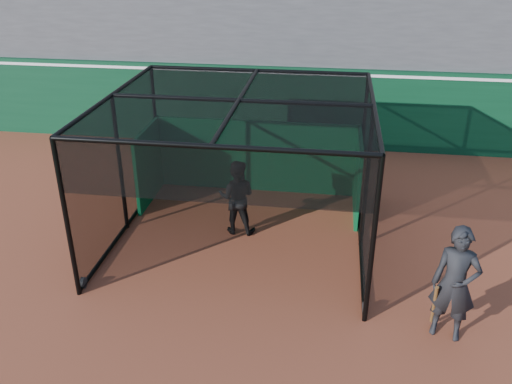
# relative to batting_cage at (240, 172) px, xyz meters

# --- Properties ---
(ground) EXTENTS (120.00, 120.00, 0.00)m
(ground) POSITION_rel_batting_cage_xyz_m (0.42, -2.57, -1.57)
(ground) COLOR brown
(ground) RESTS_ON ground
(outfield_wall) EXTENTS (50.00, 0.50, 2.50)m
(outfield_wall) POSITION_rel_batting_cage_xyz_m (0.42, 5.93, -0.28)
(outfield_wall) COLOR #0A381E
(outfield_wall) RESTS_ON ground
(batting_cage) EXTENTS (5.43, 5.23, 3.14)m
(batting_cage) POSITION_rel_batting_cage_xyz_m (0.00, 0.00, 0.00)
(batting_cage) COLOR black
(batting_cage) RESTS_ON ground
(batter) EXTENTS (0.85, 0.67, 1.73)m
(batter) POSITION_rel_batting_cage_xyz_m (-0.11, 0.20, -0.70)
(batter) COLOR black
(batter) RESTS_ON ground
(on_deck_player) EXTENTS (0.85, 0.67, 2.06)m
(on_deck_player) POSITION_rel_batting_cage_xyz_m (4.03, -2.75, -0.54)
(on_deck_player) COLOR black
(on_deck_player) RESTS_ON ground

